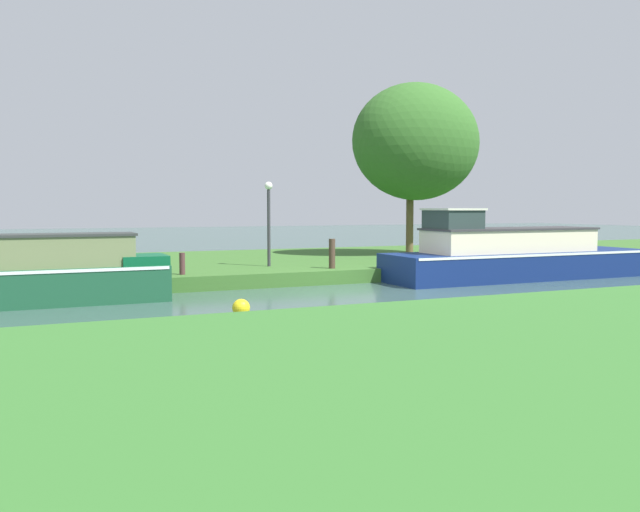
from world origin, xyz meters
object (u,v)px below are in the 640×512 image
(forest_narrowboat, at_px, (50,274))
(channel_buoy, at_px, (241,308))
(mooring_post_near, at_px, (182,264))
(willow_tree_left, at_px, (416,142))
(lamp_post, at_px, (269,212))
(navy_barge, at_px, (514,256))
(mooring_post_far, at_px, (332,254))

(forest_narrowboat, bearing_deg, channel_buoy, -44.72)
(mooring_post_near, relative_size, channel_buoy, 1.63)
(mooring_post_near, xyz_separation_m, channel_buoy, (0.12, -4.92, -0.51))
(willow_tree_left, distance_m, lamp_post, 7.53)
(navy_barge, bearing_deg, willow_tree_left, 93.16)
(forest_narrowboat, distance_m, lamp_post, 7.07)
(willow_tree_left, bearing_deg, forest_narrowboat, -158.07)
(channel_buoy, bearing_deg, willow_tree_left, 42.18)
(mooring_post_far, relative_size, channel_buoy, 2.43)
(lamp_post, bearing_deg, navy_barge, -22.79)
(mooring_post_near, bearing_deg, navy_barge, -8.63)
(mooring_post_near, distance_m, mooring_post_far, 4.43)
(navy_barge, height_order, willow_tree_left, willow_tree_left)
(forest_narrowboat, xyz_separation_m, channel_buoy, (3.45, -3.41, -0.51))
(mooring_post_near, relative_size, mooring_post_far, 0.67)
(lamp_post, height_order, mooring_post_near, lamp_post)
(mooring_post_far, bearing_deg, forest_narrowboat, -169.00)
(mooring_post_near, bearing_deg, lamp_post, 25.62)
(forest_narrowboat, xyz_separation_m, mooring_post_far, (7.76, 1.51, 0.15))
(mooring_post_far, bearing_deg, channel_buoy, -131.23)
(navy_barge, relative_size, forest_narrowboat, 1.66)
(lamp_post, relative_size, mooring_post_far, 2.94)
(willow_tree_left, bearing_deg, channel_buoy, -137.82)
(willow_tree_left, height_order, mooring_post_far, willow_tree_left)
(mooring_post_near, height_order, mooring_post_far, mooring_post_far)
(channel_buoy, bearing_deg, navy_barge, 19.16)
(forest_narrowboat, bearing_deg, lamp_post, 24.98)
(navy_barge, distance_m, mooring_post_near, 10.05)
(navy_barge, bearing_deg, channel_buoy, -160.84)
(navy_barge, relative_size, channel_buoy, 24.77)
(lamp_post, distance_m, channel_buoy, 7.20)
(willow_tree_left, xyz_separation_m, mooring_post_far, (-5.22, -3.72, -3.81))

